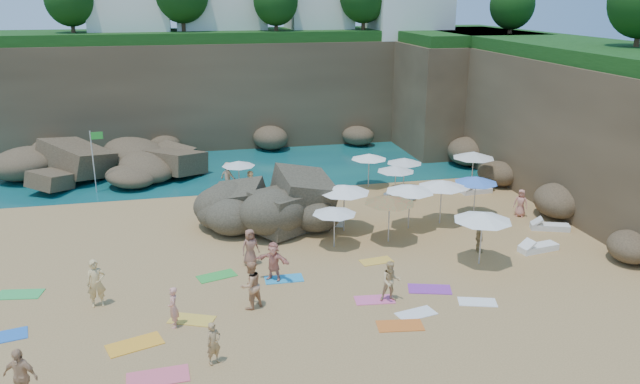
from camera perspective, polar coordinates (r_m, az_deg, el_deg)
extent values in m
plane|color=tan|center=(29.14, -2.56, -5.77)|extent=(120.00, 120.00, 0.00)
plane|color=#0C4751|center=(57.69, -7.86, 5.98)|extent=(120.00, 120.00, 0.00)
cube|color=brown|center=(52.30, -5.34, 9.31)|extent=(44.00, 8.00, 8.00)
cube|color=brown|center=(42.33, 21.61, 6.14)|extent=(8.00, 30.00, 8.00)
cube|color=brown|center=(51.66, 12.36, 8.88)|extent=(10.00, 12.00, 8.00)
cube|color=white|center=(52.44, -17.06, 16.07)|extent=(6.00, 5.00, 5.50)
cube|color=white|center=(53.60, -0.16, 16.57)|extent=(5.00, 5.00, 5.00)
cube|color=white|center=(53.64, 7.98, 16.94)|extent=(6.00, 6.00, 6.00)
sphere|color=#11380F|center=(49.90, -4.08, 17.05)|extent=(3.42, 3.42, 3.42)
sphere|color=#11380F|center=(48.45, 17.18, 16.04)|extent=(3.15, 3.15, 3.15)
cylinder|color=white|center=(58.54, -25.97, 7.52)|extent=(0.10, 0.10, 6.00)
cylinder|color=white|center=(58.22, -24.53, 7.66)|extent=(0.10, 0.10, 6.00)
cylinder|color=white|center=(57.93, -23.07, 7.80)|extent=(0.10, 0.10, 6.00)
cylinder|color=silver|center=(39.93, -20.02, 2.60)|extent=(0.08, 0.08, 3.83)
cube|color=green|center=(39.53, -19.73, 4.88)|extent=(0.67, 0.10, 0.43)
cylinder|color=silver|center=(38.28, -7.42, 1.36)|extent=(0.05, 0.05, 1.82)
cone|color=silver|center=(38.05, -7.47, 2.61)|extent=(2.04, 2.04, 0.31)
cylinder|color=silver|center=(39.04, 4.47, 1.92)|extent=(0.06, 0.06, 2.00)
cone|color=white|center=(38.79, 4.50, 3.27)|extent=(2.24, 2.24, 0.34)
cylinder|color=silver|center=(38.52, 7.67, 1.54)|extent=(0.06, 0.06, 1.94)
cone|color=silver|center=(38.27, 7.73, 2.87)|extent=(2.18, 2.18, 0.33)
cylinder|color=silver|center=(39.37, 13.76, 1.80)|extent=(0.07, 0.07, 2.28)
cone|color=silver|center=(39.10, 13.87, 3.33)|extent=(2.56, 2.56, 0.39)
cylinder|color=silver|center=(36.64, 6.89, 0.74)|extent=(0.06, 0.06, 1.96)
cone|color=silver|center=(36.38, 6.94, 2.15)|extent=(2.20, 2.20, 0.33)
cylinder|color=silver|center=(31.59, 2.21, -1.60)|extent=(0.07, 0.07, 2.33)
cone|color=white|center=(31.24, 2.24, 0.32)|extent=(2.61, 2.61, 0.40)
cylinder|color=silver|center=(30.42, 6.32, -2.57)|extent=(0.07, 0.07, 2.23)
cone|color=red|center=(30.07, 6.39, -0.67)|extent=(2.50, 2.50, 0.38)
cylinder|color=silver|center=(32.25, 8.16, -1.44)|extent=(0.07, 0.07, 2.24)
cone|color=white|center=(31.92, 8.24, 0.37)|extent=(2.52, 2.52, 0.38)
cylinder|color=silver|center=(33.23, 10.98, -1.00)|extent=(0.07, 0.07, 2.24)
cone|color=white|center=(32.91, 11.09, 0.76)|extent=(2.52, 2.52, 0.38)
cylinder|color=silver|center=(29.68, 1.31, -3.34)|extent=(0.06, 0.06, 1.89)
cone|color=white|center=(29.37, 1.33, -1.71)|extent=(2.12, 2.12, 0.32)
cylinder|color=silver|center=(34.83, 13.96, -0.46)|extent=(0.06, 0.06, 2.09)
cone|color=#4176E0|center=(34.54, 14.09, 1.11)|extent=(2.35, 2.35, 0.36)
cylinder|color=silver|center=(28.68, 14.50, -4.24)|extent=(0.07, 0.07, 2.32)
cone|color=white|center=(28.30, 14.67, -2.17)|extent=(2.60, 2.60, 0.40)
cube|color=white|center=(37.34, 0.14, -0.16)|extent=(1.79, 1.15, 0.26)
cube|color=white|center=(37.12, 7.22, -0.41)|extent=(1.82, 0.85, 0.27)
cube|color=white|center=(39.04, 14.11, 0.11)|extent=(1.92, 0.77, 0.29)
cube|color=white|center=(32.71, 0.40, -2.77)|extent=(2.07, 1.18, 0.30)
cube|color=silver|center=(34.19, 20.28, -3.01)|extent=(2.02, 1.27, 0.30)
cube|color=white|center=(31.26, 19.33, -4.84)|extent=(2.03, 0.96, 0.30)
cube|color=blue|center=(25.28, -27.20, -11.74)|extent=(1.93, 1.25, 0.03)
cube|color=#F25E72|center=(21.22, -14.59, -16.07)|extent=(2.00, 1.08, 0.03)
cube|color=#FFA828|center=(23.12, -16.58, -13.21)|extent=(2.06, 1.48, 0.03)
cube|color=green|center=(28.24, -25.78, -8.42)|extent=(1.87, 1.14, 0.03)
cube|color=gold|center=(24.18, -11.64, -11.35)|extent=(1.85, 1.42, 0.03)
cube|color=white|center=(24.37, 8.77, -10.93)|extent=(1.64, 1.06, 0.03)
cube|color=purple|center=(26.30, 9.99, -8.73)|extent=(1.92, 1.34, 0.03)
cube|color=#279AD3|center=(26.82, -3.32, -7.93)|extent=(1.64, 0.84, 0.03)
cube|color=pink|center=(25.18, 5.00, -9.78)|extent=(1.63, 0.94, 0.03)
cube|color=orange|center=(23.50, 7.33, -12.02)|extent=(1.78, 1.06, 0.03)
cube|color=green|center=(27.39, -9.42, -7.59)|extent=(1.79, 1.25, 0.03)
cube|color=gold|center=(28.57, 5.17, -6.30)|extent=(1.54, 0.91, 0.03)
cube|color=white|center=(25.68, 14.19, -9.72)|extent=(1.63, 1.15, 0.03)
imported|color=#DAB672|center=(25.73, -19.79, -7.86)|extent=(0.77, 0.57, 1.93)
imported|color=tan|center=(24.24, -6.36, -8.45)|extent=(1.18, 1.11, 1.93)
imported|color=tan|center=(39.00, -8.41, 1.50)|extent=(1.11, 1.03, 1.66)
imported|color=#A68853|center=(30.11, 14.37, -4.05)|extent=(0.50, 0.90, 1.45)
imported|color=tan|center=(35.51, 17.88, -0.95)|extent=(0.83, 0.77, 1.51)
imported|color=tan|center=(37.77, -6.36, 0.88)|extent=(1.33, 1.09, 1.46)
imported|color=#E69783|center=(23.52, -13.27, -10.23)|extent=(0.39, 0.58, 1.56)
imported|color=#925D49|center=(28.17, -6.36, -6.24)|extent=(1.28, 1.83, 0.44)
imported|color=tan|center=(26.68, -4.25, -7.59)|extent=(2.23, 2.26, 0.45)
imported|color=#A68253|center=(21.45, -9.62, -14.80)|extent=(1.15, 1.52, 0.35)
imported|color=#D5B379|center=(25.04, 6.44, -9.23)|extent=(0.98, 1.72, 0.62)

